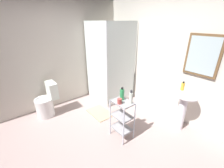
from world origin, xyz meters
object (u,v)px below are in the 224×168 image
object	(u,v)px
body_wash_bottle_green	(122,94)
rinse_cup	(120,101)
bath_mat	(100,113)
pedestal_sink	(183,103)
toilet	(47,103)
storage_cart	(122,117)
shower_stall	(110,83)
hand_soap_bottle	(183,86)
lotion_bottle_white	(131,98)

from	to	relation	value
body_wash_bottle_green	rinse_cup	world-z (taller)	body_wash_bottle_green
bath_mat	pedestal_sink	bearing A→B (deg)	33.63
body_wash_bottle_green	bath_mat	size ratio (longest dim) A/B	0.39
toilet	bath_mat	size ratio (longest dim) A/B	1.27
toilet	storage_cart	world-z (taller)	toilet
shower_stall	hand_soap_bottle	bearing A→B (deg)	11.14
rinse_cup	body_wash_bottle_green	bearing A→B (deg)	122.22
body_wash_bottle_green	hand_soap_bottle	bearing A→B (deg)	63.21
toilet	bath_mat	world-z (taller)	toilet
lotion_bottle_white	bath_mat	distance (m)	1.29
pedestal_sink	hand_soap_bottle	size ratio (longest dim) A/B	4.84
pedestal_sink	storage_cart	distance (m)	1.19
storage_cart	body_wash_bottle_green	distance (m)	0.41
pedestal_sink	toilet	size ratio (longest dim) A/B	1.07
toilet	body_wash_bottle_green	world-z (taller)	body_wash_bottle_green
pedestal_sink	body_wash_bottle_green	xyz separation A→B (m)	(-0.62, -1.00, 0.26)
shower_stall	hand_soap_bottle	size ratio (longest dim) A/B	11.96
pedestal_sink	hand_soap_bottle	world-z (taller)	hand_soap_bottle
body_wash_bottle_green	lotion_bottle_white	world-z (taller)	lotion_bottle_white
pedestal_sink	hand_soap_bottle	xyz separation A→B (m)	(-0.09, 0.04, 0.31)
lotion_bottle_white	bath_mat	bearing A→B (deg)	178.63
hand_soap_bottle	body_wash_bottle_green	xyz separation A→B (m)	(-0.52, -1.04, -0.04)
shower_stall	hand_soap_bottle	distance (m)	1.84
body_wash_bottle_green	bath_mat	xyz separation A→B (m)	(-0.80, 0.06, -0.83)
toilet	bath_mat	distance (m)	1.22
lotion_bottle_white	rinse_cup	size ratio (longest dim) A/B	2.57
shower_stall	pedestal_sink	xyz separation A→B (m)	(1.85, 0.31, 0.12)
body_wash_bottle_green	rinse_cup	size ratio (longest dim) A/B	2.52
shower_stall	rinse_cup	size ratio (longest dim) A/B	21.79
storage_cart	hand_soap_bottle	distance (m)	1.26
toilet	lotion_bottle_white	xyz separation A→B (m)	(1.68, 0.93, 0.53)
body_wash_bottle_green	pedestal_sink	bearing A→B (deg)	58.29
shower_stall	rinse_cup	xyz separation A→B (m)	(1.31, -0.81, 0.32)
storage_cart	hand_soap_bottle	bearing A→B (deg)	66.92
shower_stall	body_wash_bottle_green	xyz separation A→B (m)	(1.24, -0.69, 0.38)
storage_cart	lotion_bottle_white	size ratio (longest dim) A/B	3.13
bath_mat	hand_soap_bottle	bearing A→B (deg)	36.53
shower_stall	toilet	distance (m)	1.62
lotion_bottle_white	rinse_cup	distance (m)	0.19
pedestal_sink	toilet	world-z (taller)	pedestal_sink
pedestal_sink	storage_cart	size ratio (longest dim) A/B	1.09
bath_mat	storage_cart	bearing A→B (deg)	-6.45
shower_stall	toilet	bearing A→B (deg)	-99.40
pedestal_sink	bath_mat	world-z (taller)	pedestal_sink
toilet	bath_mat	bearing A→B (deg)	53.83
shower_stall	toilet	world-z (taller)	shower_stall
rinse_cup	bath_mat	size ratio (longest dim) A/B	0.15
shower_stall	toilet	size ratio (longest dim) A/B	2.63
pedestal_sink	lotion_bottle_white	xyz separation A→B (m)	(-0.44, -0.97, 0.26)
toilet	lotion_bottle_white	size ratio (longest dim) A/B	3.22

